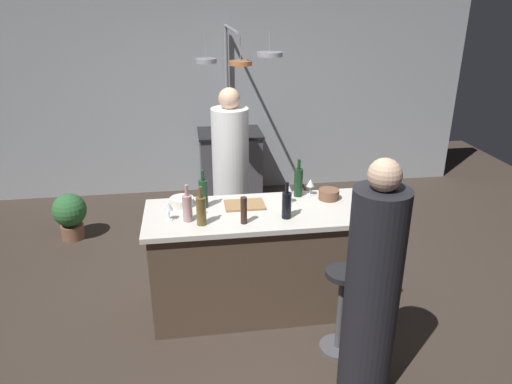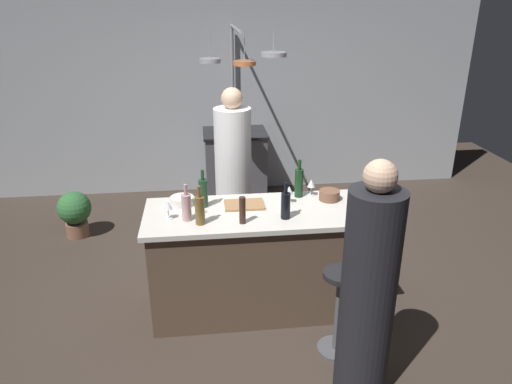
% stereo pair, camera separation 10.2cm
% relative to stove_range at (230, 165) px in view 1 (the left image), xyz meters
% --- Properties ---
extents(ground_plane, '(9.00, 9.00, 0.00)m').
position_rel_stove_range_xyz_m(ground_plane, '(0.00, -2.45, -0.45)').
color(ground_plane, '#382D26').
extents(back_wall, '(6.40, 0.16, 2.60)m').
position_rel_stove_range_xyz_m(back_wall, '(0.00, 0.40, 0.85)').
color(back_wall, '#9EA3A8').
rests_on(back_wall, ground_plane).
extents(kitchen_island, '(1.80, 0.72, 0.90)m').
position_rel_stove_range_xyz_m(kitchen_island, '(0.00, -2.45, 0.01)').
color(kitchen_island, brown).
rests_on(kitchen_island, ground_plane).
extents(stove_range, '(0.80, 0.64, 0.89)m').
position_rel_stove_range_xyz_m(stove_range, '(0.00, 0.00, 0.00)').
color(stove_range, '#47474C').
rests_on(stove_range, ground_plane).
extents(chef, '(0.36, 0.36, 1.70)m').
position_rel_stove_range_xyz_m(chef, '(-0.12, -1.43, 0.34)').
color(chef, white).
rests_on(chef, ground_plane).
extents(bar_stool_right, '(0.28, 0.28, 0.68)m').
position_rel_stove_range_xyz_m(bar_stool_right, '(0.51, -3.07, -0.07)').
color(bar_stool_right, '#4C4C51').
rests_on(bar_stool_right, ground_plane).
extents(guest_right, '(0.35, 0.35, 1.64)m').
position_rel_stove_range_xyz_m(guest_right, '(0.57, -3.45, 0.31)').
color(guest_right, black).
rests_on(guest_right, ground_plane).
extents(overhead_pot_rack, '(0.89, 1.29, 2.17)m').
position_rel_stove_range_xyz_m(overhead_pot_rack, '(0.04, -0.47, 1.22)').
color(overhead_pot_rack, gray).
rests_on(overhead_pot_rack, ground_plane).
extents(potted_plant, '(0.36, 0.36, 0.52)m').
position_rel_stove_range_xyz_m(potted_plant, '(-1.83, -0.92, -0.15)').
color(potted_plant, brown).
rests_on(potted_plant, ground_plane).
extents(cutting_board, '(0.32, 0.22, 0.02)m').
position_rel_stove_range_xyz_m(cutting_board, '(-0.10, -2.34, 0.46)').
color(cutting_board, '#997047').
rests_on(cutting_board, kitchen_island).
extents(pepper_mill, '(0.05, 0.05, 0.21)m').
position_rel_stove_range_xyz_m(pepper_mill, '(-0.14, -2.65, 0.56)').
color(pepper_mill, '#382319').
rests_on(pepper_mill, kitchen_island).
extents(wine_bottle_dark, '(0.07, 0.07, 0.29)m').
position_rel_stove_range_xyz_m(wine_bottle_dark, '(0.19, -2.61, 0.56)').
color(wine_bottle_dark, black).
rests_on(wine_bottle_dark, kitchen_island).
extents(wine_bottle_green, '(0.07, 0.07, 0.31)m').
position_rel_stove_range_xyz_m(wine_bottle_green, '(-0.43, -2.31, 0.58)').
color(wine_bottle_green, '#193D23').
rests_on(wine_bottle_green, kitchen_island).
extents(wine_bottle_amber, '(0.07, 0.07, 0.30)m').
position_rel_stove_range_xyz_m(wine_bottle_amber, '(-0.46, -2.63, 0.57)').
color(wine_bottle_amber, brown).
rests_on(wine_bottle_amber, kitchen_island).
extents(wine_bottle_rose, '(0.07, 0.07, 0.29)m').
position_rel_stove_range_xyz_m(wine_bottle_rose, '(-0.56, -2.55, 0.56)').
color(wine_bottle_rose, '#B78C8E').
rests_on(wine_bottle_rose, kitchen_island).
extents(wine_bottle_red, '(0.07, 0.07, 0.33)m').
position_rel_stove_range_xyz_m(wine_bottle_red, '(0.38, -2.20, 0.58)').
color(wine_bottle_red, '#143319').
rests_on(wine_bottle_red, kitchen_island).
extents(wine_glass_near_right_guest, '(0.07, 0.07, 0.15)m').
position_rel_stove_range_xyz_m(wine_glass_near_right_guest, '(0.27, -2.32, 0.56)').
color(wine_glass_near_right_guest, silver).
rests_on(wine_glass_near_right_guest, kitchen_island).
extents(wine_glass_near_left_guest, '(0.07, 0.07, 0.15)m').
position_rel_stove_range_xyz_m(wine_glass_near_left_guest, '(-0.70, -2.51, 0.56)').
color(wine_glass_near_left_guest, silver).
rests_on(wine_glass_near_left_guest, kitchen_island).
extents(wine_glass_by_chef, '(0.07, 0.07, 0.15)m').
position_rel_stove_range_xyz_m(wine_glass_by_chef, '(0.48, -2.19, 0.56)').
color(wine_glass_by_chef, silver).
rests_on(wine_glass_by_chef, kitchen_island).
extents(mixing_bowl_wooden, '(0.17, 0.17, 0.08)m').
position_rel_stove_range_xyz_m(mixing_bowl_wooden, '(0.62, -2.30, 0.50)').
color(mixing_bowl_wooden, brown).
rests_on(mixing_bowl_wooden, kitchen_island).
extents(mixing_bowl_ceramic, '(0.19, 0.19, 0.07)m').
position_rel_stove_range_xyz_m(mixing_bowl_ceramic, '(-0.60, -2.26, 0.49)').
color(mixing_bowl_ceramic, silver).
rests_on(mixing_bowl_ceramic, kitchen_island).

